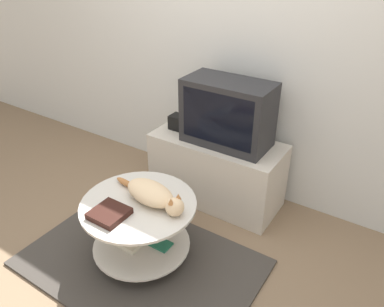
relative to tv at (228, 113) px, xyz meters
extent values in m
plane|color=#7F664C|center=(-0.12, -0.93, -0.80)|extent=(12.00, 12.00, 0.00)
cube|color=silver|center=(-0.12, 0.32, 0.50)|extent=(8.00, 0.05, 2.60)
cube|color=#3D3833|center=(-0.12, -0.93, -0.79)|extent=(1.54, 1.03, 0.02)
cube|color=beige|center=(-0.08, 0.00, -0.52)|extent=(1.05, 0.46, 0.55)
cube|color=#B7AD9E|center=(-0.08, -0.23, -0.47)|extent=(0.47, 0.01, 0.15)
cube|color=#232326|center=(0.00, 0.00, 0.00)|extent=(0.65, 0.34, 0.49)
cube|color=black|center=(0.00, -0.16, 0.01)|extent=(0.56, 0.01, 0.38)
cube|color=black|center=(-0.46, 0.00, -0.19)|extent=(0.12, 0.12, 0.12)
cylinder|color=#B2B2B7|center=(-0.15, -0.87, -0.77)|extent=(0.31, 0.31, 0.01)
cylinder|color=#B7B7BC|center=(-0.15, -0.87, -0.56)|extent=(0.04, 0.04, 0.42)
cylinder|color=beige|center=(-0.15, -0.87, -0.68)|extent=(0.65, 0.65, 0.01)
cylinder|color=beige|center=(-0.15, -0.87, -0.34)|extent=(0.74, 0.74, 0.02)
cube|color=beige|center=(-0.24, -0.93, -0.65)|extent=(0.22, 0.13, 0.03)
cube|color=#1E664C|center=(-0.06, -0.82, -0.66)|extent=(0.19, 0.10, 0.01)
cube|color=black|center=(-0.21, -1.06, -0.32)|extent=(0.20, 0.20, 0.04)
ellipsoid|color=beige|center=(-0.10, -0.81, -0.27)|extent=(0.39, 0.24, 0.12)
sphere|color=beige|center=(0.11, -0.84, -0.28)|extent=(0.12, 0.12, 0.12)
cone|color=#B2703D|center=(0.11, -0.81, -0.22)|extent=(0.04, 0.04, 0.04)
cone|color=#B2703D|center=(0.10, -0.87, -0.22)|extent=(0.04, 0.04, 0.04)
ellipsoid|color=#B2703D|center=(-0.34, -0.77, -0.31)|extent=(0.18, 0.06, 0.04)
camera|label=1|loc=(1.17, -2.27, 1.11)|focal=35.00mm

